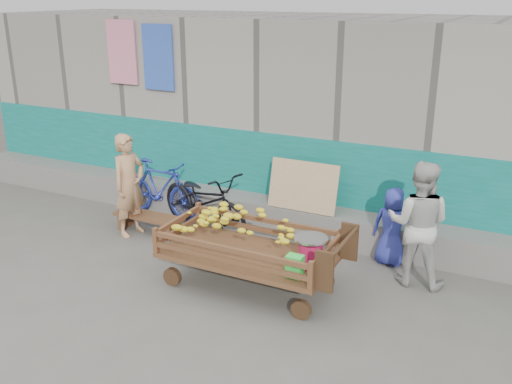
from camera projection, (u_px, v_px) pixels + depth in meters
The scene contains 9 objects.
ground at pixel (202, 305), 6.45m from camera, with size 80.00×80.00×0.00m, color #52514B.
building_wall at pixel (329, 113), 9.38m from camera, with size 12.00×3.50×3.00m.
banana_cart at pixel (245, 238), 6.67m from camera, with size 2.21×1.01×0.94m.
bench at pixel (149, 220), 8.36m from camera, with size 1.08×0.33×0.27m.
vendor_man at pixel (129, 185), 8.14m from camera, with size 0.55×0.36×1.50m, color tan.
woman at pixel (418, 224), 6.73m from camera, with size 0.75×0.58×1.54m, color beige.
child at pixel (392, 227), 7.29m from camera, with size 0.51×0.33×1.04m, color #2B3397.
bicycle_dark at pixel (204, 201), 8.32m from camera, with size 0.63×1.80×0.94m, color black.
bicycle_blue at pixel (160, 189), 8.89m from camera, with size 0.43×1.51×0.91m, color #26349B.
Camera 1 is at (3.09, -4.78, 3.36)m, focal length 40.00 mm.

